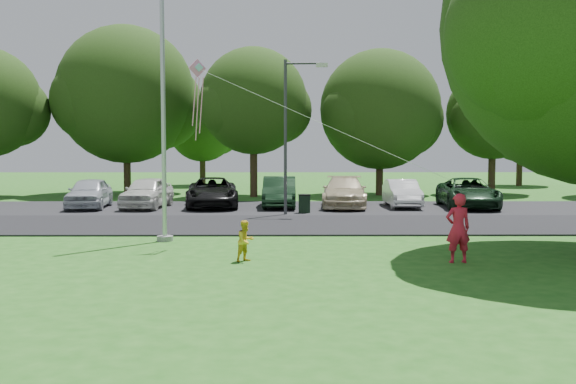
{
  "coord_description": "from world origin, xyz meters",
  "views": [
    {
      "loc": [
        0.22,
        -14.81,
        2.92
      ],
      "look_at": [
        0.33,
        4.0,
        1.6
      ],
      "focal_mm": 40.0,
      "sensor_mm": 36.0,
      "label": 1
    }
  ],
  "objects_px": {
    "child_yellow": "(246,241)",
    "flagpole": "(163,106)",
    "woman": "(458,228)",
    "street_lamp": "(292,122)",
    "kite": "(206,87)",
    "trash_can": "(304,204)"
  },
  "relations": [
    {
      "from": "flagpole",
      "to": "street_lamp",
      "type": "relative_size",
      "value": 1.52
    },
    {
      "from": "street_lamp",
      "to": "woman",
      "type": "bearing_deg",
      "value": -65.36
    },
    {
      "from": "flagpole",
      "to": "kite",
      "type": "bearing_deg",
      "value": -38.75
    },
    {
      "from": "woman",
      "to": "kite",
      "type": "xyz_separation_m",
      "value": [
        -6.64,
        2.62,
        3.77
      ]
    },
    {
      "from": "flagpole",
      "to": "child_yellow",
      "type": "bearing_deg",
      "value": -52.76
    },
    {
      "from": "child_yellow",
      "to": "flagpole",
      "type": "bearing_deg",
      "value": 83.82
    },
    {
      "from": "woman",
      "to": "flagpole",
      "type": "bearing_deg",
      "value": -31.04
    },
    {
      "from": "trash_can",
      "to": "kite",
      "type": "bearing_deg",
      "value": -108.88
    },
    {
      "from": "trash_can",
      "to": "kite",
      "type": "xyz_separation_m",
      "value": [
        -3.14,
        -9.17,
        4.21
      ]
    },
    {
      "from": "flagpole",
      "to": "woman",
      "type": "height_order",
      "value": "flagpole"
    },
    {
      "from": "child_yellow",
      "to": "kite",
      "type": "relative_size",
      "value": 0.15
    },
    {
      "from": "trash_can",
      "to": "child_yellow",
      "type": "height_order",
      "value": "child_yellow"
    },
    {
      "from": "flagpole",
      "to": "child_yellow",
      "type": "xyz_separation_m",
      "value": [
        2.73,
        -3.59,
        -3.64
      ]
    },
    {
      "from": "woman",
      "to": "child_yellow",
      "type": "height_order",
      "value": "woman"
    },
    {
      "from": "flagpole",
      "to": "street_lamp",
      "type": "xyz_separation_m",
      "value": [
        4.03,
        7.35,
        -0.21
      ]
    },
    {
      "from": "woman",
      "to": "street_lamp",
      "type": "bearing_deg",
      "value": -75.88
    },
    {
      "from": "street_lamp",
      "to": "trash_can",
      "type": "bearing_deg",
      "value": 53.27
    },
    {
      "from": "child_yellow",
      "to": "kite",
      "type": "height_order",
      "value": "kite"
    },
    {
      "from": "street_lamp",
      "to": "woman",
      "type": "xyz_separation_m",
      "value": [
        4.07,
        -11.15,
        -3.08
      ]
    },
    {
      "from": "trash_can",
      "to": "woman",
      "type": "bearing_deg",
      "value": -73.46
    },
    {
      "from": "trash_can",
      "to": "street_lamp",
      "type": "bearing_deg",
      "value": -131.3
    },
    {
      "from": "kite",
      "to": "woman",
      "type": "bearing_deg",
      "value": -50.52
    }
  ]
}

